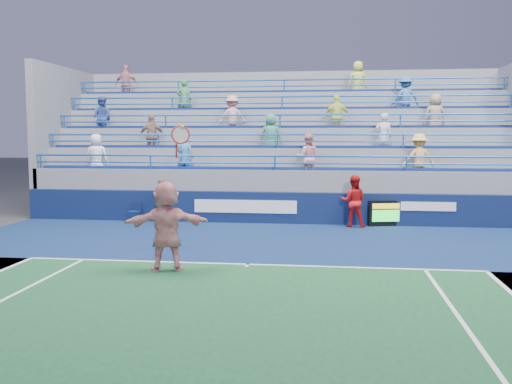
# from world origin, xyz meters

# --- Properties ---
(ground) EXTENTS (120.00, 120.00, 0.00)m
(ground) POSITION_xyz_m (0.00, 0.00, 0.00)
(ground) COLOR #333538
(sponsor_wall) EXTENTS (18.00, 0.32, 1.10)m
(sponsor_wall) POSITION_xyz_m (0.00, 6.50, 0.55)
(sponsor_wall) COLOR #0A1A3B
(sponsor_wall) RESTS_ON ground
(bleacher_stand) EXTENTS (18.00, 5.60, 6.13)m
(bleacher_stand) POSITION_xyz_m (-0.00, 10.27, 1.55)
(bleacher_stand) COLOR slate
(bleacher_stand) RESTS_ON ground
(serve_speed_board) EXTENTS (1.27, 0.41, 0.88)m
(serve_speed_board) POSITION_xyz_m (3.86, 6.34, 0.44)
(serve_speed_board) COLOR black
(serve_speed_board) RESTS_ON ground
(judge_chair) EXTENTS (0.49, 0.49, 0.71)m
(judge_chair) POSITION_xyz_m (-4.94, 6.08, 0.23)
(judge_chair) COLOR #0C1B3E
(judge_chair) RESTS_ON ground
(tennis_player) EXTENTS (2.00, 1.09, 3.30)m
(tennis_player) POSITION_xyz_m (-1.74, -0.78, 1.04)
(tennis_player) COLOR white
(tennis_player) RESTS_ON ground
(line_judge) EXTENTS (0.65, 0.51, 1.59)m
(line_judge) POSITION_xyz_m (-3.97, 6.20, 0.79)
(line_judge) COLOR #141838
(line_judge) RESTS_ON ground
(ball_girl) EXTENTS (0.91, 0.74, 1.75)m
(ball_girl) POSITION_xyz_m (2.72, 6.03, 0.87)
(ball_girl) COLOR red
(ball_girl) RESTS_ON ground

